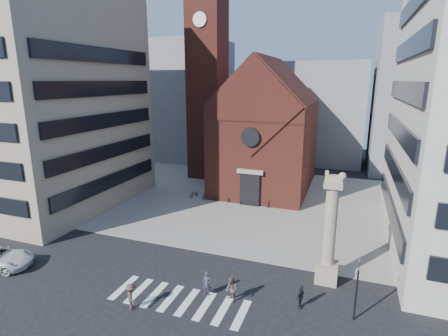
{
  "coord_description": "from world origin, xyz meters",
  "views": [
    {
      "loc": [
        10.79,
        -21.97,
        14.9
      ],
      "look_at": [
        -0.11,
        8.0,
        6.84
      ],
      "focal_mm": 28.0,
      "sensor_mm": 36.0,
      "label": 1
    }
  ],
  "objects_px": {
    "traffic_light": "(357,288)",
    "scooter_0": "(194,194)",
    "lion_column": "(329,239)",
    "pedestrian_1": "(231,290)",
    "pedestrian_0": "(207,284)",
    "pedestrian_2": "(300,297)"
  },
  "relations": [
    {
      "from": "lion_column",
      "to": "scooter_0",
      "type": "relative_size",
      "value": 5.25
    },
    {
      "from": "pedestrian_0",
      "to": "scooter_0",
      "type": "relative_size",
      "value": 1.09
    },
    {
      "from": "traffic_light",
      "to": "scooter_0",
      "type": "height_order",
      "value": "traffic_light"
    },
    {
      "from": "pedestrian_0",
      "to": "pedestrian_1",
      "type": "distance_m",
      "value": 1.89
    },
    {
      "from": "lion_column",
      "to": "pedestrian_1",
      "type": "distance_m",
      "value": 8.13
    },
    {
      "from": "traffic_light",
      "to": "pedestrian_2",
      "type": "relative_size",
      "value": 2.58
    },
    {
      "from": "lion_column",
      "to": "pedestrian_1",
      "type": "xyz_separation_m",
      "value": [
        -5.97,
        -4.89,
        -2.54
      ]
    },
    {
      "from": "traffic_light",
      "to": "pedestrian_1",
      "type": "xyz_separation_m",
      "value": [
        -7.97,
        -0.89,
        -1.37
      ]
    },
    {
      "from": "traffic_light",
      "to": "pedestrian_1",
      "type": "bearing_deg",
      "value": -173.61
    },
    {
      "from": "pedestrian_1",
      "to": "pedestrian_0",
      "type": "bearing_deg",
      "value": -140.83
    },
    {
      "from": "pedestrian_0",
      "to": "pedestrian_1",
      "type": "relative_size",
      "value": 0.98
    },
    {
      "from": "traffic_light",
      "to": "pedestrian_2",
      "type": "xyz_separation_m",
      "value": [
        -3.41,
        0.05,
        -1.45
      ]
    },
    {
      "from": "traffic_light",
      "to": "pedestrian_2",
      "type": "height_order",
      "value": "traffic_light"
    },
    {
      "from": "scooter_0",
      "to": "pedestrian_1",
      "type": "bearing_deg",
      "value": -43.98
    },
    {
      "from": "traffic_light",
      "to": "pedestrian_0",
      "type": "relative_size",
      "value": 2.38
    },
    {
      "from": "traffic_light",
      "to": "scooter_0",
      "type": "relative_size",
      "value": 2.6
    },
    {
      "from": "lion_column",
      "to": "pedestrian_1",
      "type": "bearing_deg",
      "value": -140.68
    },
    {
      "from": "traffic_light",
      "to": "pedestrian_1",
      "type": "height_order",
      "value": "traffic_light"
    },
    {
      "from": "lion_column",
      "to": "pedestrian_2",
      "type": "distance_m",
      "value": 4.95
    },
    {
      "from": "scooter_0",
      "to": "traffic_light",
      "type": "bearing_deg",
      "value": -28.3
    },
    {
      "from": "traffic_light",
      "to": "pedestrian_2",
      "type": "bearing_deg",
      "value": 179.12
    },
    {
      "from": "pedestrian_2",
      "to": "traffic_light",
      "type": "bearing_deg",
      "value": -70.61
    }
  ]
}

